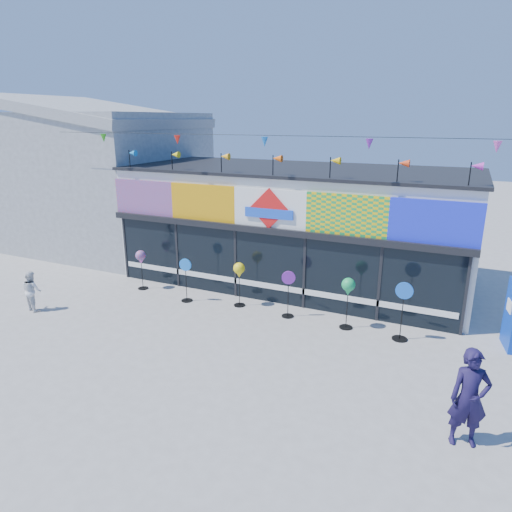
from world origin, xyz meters
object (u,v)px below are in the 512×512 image
Objects in this scene: blue_sign at (511,315)px; spinner_4 at (348,288)px; child at (32,291)px; spinner_2 at (239,271)px; spinner_1 at (186,279)px; adult_man at (469,398)px; spinner_3 at (288,293)px; spinner_5 at (402,310)px; spinner_0 at (141,258)px.

spinner_4 is at bearing 179.41° from blue_sign.
spinner_4 is 9.66m from child.
spinner_1 is at bearing -167.90° from spinner_2.
adult_man is at bearing -50.86° from spinner_4.
spinner_4 reaches higher than spinner_1.
blue_sign is at bearing -153.89° from child.
spinner_2 is 1.76m from spinner_3.
spinner_4 is (-4.12, -0.64, 0.29)m from blue_sign.
spinner_1 is (-9.38, -0.83, -0.15)m from blue_sign.
adult_man is (8.42, -3.69, 0.18)m from spinner_1.
spinner_1 is 0.96× the size of spinner_4.
spinner_5 reaches higher than spinner_1.
spinner_0 is 0.85× the size of spinner_5.
spinner_0 is at bearing -179.09° from spinner_2.
spinner_5 is at bearing -154.22° from child.
spinner_4 reaches higher than spinner_3.
child is at bearing -152.55° from spinner_2.
blue_sign is at bearing 15.76° from spinner_5.
spinner_4 is at bearing 113.08° from adult_man.
spinner_2 reaches higher than spinner_0.
child is (-12.39, 1.09, -0.31)m from adult_man.
spinner_3 is at bearing 177.70° from spinner_5.
spinner_3 is 0.88× the size of spinner_5.
adult_man is at bearing -111.39° from blue_sign.
spinner_4 is 0.92× the size of spinner_5.
spinner_1 is 1.83m from spinner_2.
blue_sign is 7.64m from spinner_2.
spinner_4 is (5.26, 0.19, 0.44)m from spinner_1.
spinner_3 reaches higher than spinner_2.
spinner_4 is (1.80, -0.03, 0.44)m from spinner_3.
spinner_3 reaches higher than spinner_0.
child is (-13.35, -3.43, -0.28)m from blue_sign.
spinner_4 is at bearing -151.48° from child.
spinner_5 reaches higher than spinner_0.
spinner_3 is (-5.92, -0.60, -0.15)m from blue_sign.
adult_man is (6.67, -4.06, -0.21)m from spinner_2.
spinner_4 is at bearing -1.11° from spinner_3.
child is at bearing -146.83° from spinner_1.
spinner_5 reaches higher than spinner_2.
spinner_0 reaches higher than child.
blue_sign is 2.71m from spinner_5.
blue_sign is at bearing 5.83° from spinner_3.
spinner_0 is 7.29m from spinner_4.
spinner_3 is 1.85m from spinner_4.
spinner_5 is 4.13m from adult_man.
spinner_4 is (7.29, -0.12, 0.09)m from spinner_0.
spinner_5 is at bearing -2.30° from spinner_3.
spinner_1 is at bearing 140.29° from adult_man.
spinner_2 is at bearing -140.86° from child.
adult_man is at bearing -66.43° from spinner_5.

